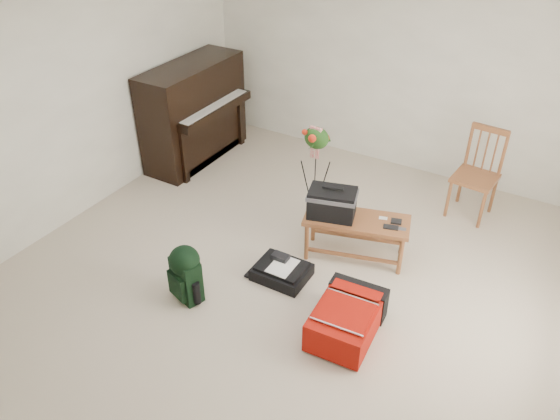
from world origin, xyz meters
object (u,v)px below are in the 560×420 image
Objects in this scene: red_suitcase at (349,315)px; green_backpack at (185,271)px; flower_stand at (315,172)px; piano at (195,114)px; dining_chair at (476,175)px; bench at (341,206)px; black_duffel at (282,271)px.

green_backpack reaches higher than red_suitcase.
flower_stand is at bearing 123.52° from red_suitcase.
flower_stand is at bearing 96.97° from green_backpack.
piano is 3.55m from red_suitcase.
green_backpack is (-1.84, -2.70, -0.18)m from dining_chair.
piano is 2.73m from green_backpack.
piano is 2.66× the size of green_backpack.
bench is 1.08× the size of dining_chair.
black_duffel is at bearing 67.02° from green_backpack.
piano is 2.62m from bench.
green_backpack is at bearing -118.94° from dining_chair.
red_suitcase is at bearing 33.35° from green_backpack.
flower_stand is (1.94, -0.42, -0.06)m from piano.
piano is 3.46m from dining_chair.
green_backpack reaches higher than black_duffel.
bench is (2.47, -0.88, -0.05)m from piano.
green_backpack is 0.51× the size of flower_stand.
dining_chair is (3.43, 0.50, -0.11)m from piano.
bench is 1.92× the size of green_backpack.
red_suitcase is at bearing -20.29° from black_duffel.
bench is 0.70m from flower_stand.
dining_chair is at bearing 8.22° from piano.
dining_chair is at bearing 74.04° from green_backpack.
dining_chair is (0.96, 1.38, -0.06)m from bench.
piano reaches higher than flower_stand.
green_backpack is at bearing -97.54° from flower_stand.
green_backpack is at bearing -139.71° from bench.
piano is 1.50× the size of dining_chair.
red_suitcase is 0.89m from black_duffel.
flower_stand is at bearing 122.85° from bench.
dining_chair is at bearing 75.98° from red_suitcase.
piano is at bearing 171.48° from flower_stand.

